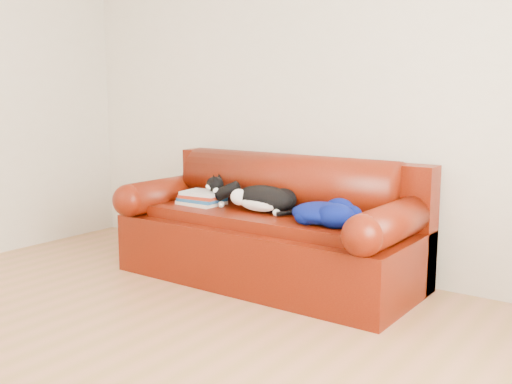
% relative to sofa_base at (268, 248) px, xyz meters
% --- Properties ---
extents(ground, '(4.50, 4.50, 0.00)m').
position_rel_sofa_base_xyz_m(ground, '(0.03, -1.49, -0.24)').
color(ground, olive).
rests_on(ground, ground).
extents(room_shell, '(4.52, 4.02, 2.61)m').
position_rel_sofa_base_xyz_m(room_shell, '(0.15, -1.48, 1.43)').
color(room_shell, beige).
rests_on(room_shell, ground).
extents(sofa_base, '(2.10, 0.90, 0.50)m').
position_rel_sofa_base_xyz_m(sofa_base, '(0.00, 0.00, 0.00)').
color(sofa_base, '#420702').
rests_on(sofa_base, ground).
extents(sofa_back, '(2.10, 1.01, 0.88)m').
position_rel_sofa_base_xyz_m(sofa_back, '(-0.00, 0.24, 0.30)').
color(sofa_back, '#420702').
rests_on(sofa_back, ground).
extents(book_stack, '(0.32, 0.25, 0.10)m').
position_rel_sofa_base_xyz_m(book_stack, '(-0.53, -0.08, 0.31)').
color(book_stack, silver).
rests_on(book_stack, sofa_base).
extents(cat, '(0.65, 0.35, 0.23)m').
position_rel_sofa_base_xyz_m(cat, '(-0.01, -0.05, 0.35)').
color(cat, black).
rests_on(cat, sofa_base).
extents(blanket, '(0.51, 0.46, 0.15)m').
position_rel_sofa_base_xyz_m(blanket, '(0.51, -0.10, 0.33)').
color(blanket, '#020647').
rests_on(blanket, sofa_base).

